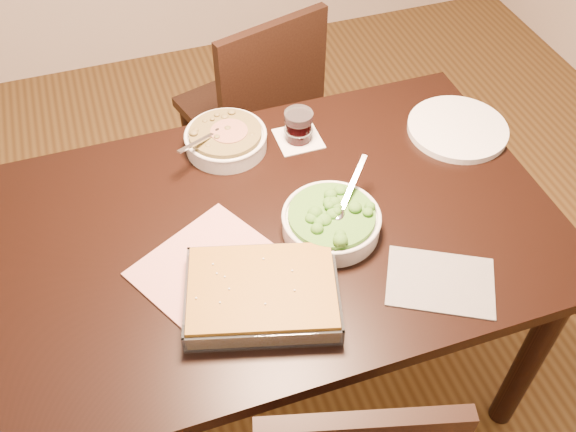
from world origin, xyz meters
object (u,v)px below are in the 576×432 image
object	(u,v)px
stew_bowl	(226,139)
broccoli_bowl	(331,221)
wine_tumbler	(299,125)
baking_dish	(262,294)
table	(279,248)
chair_far	(257,106)
dinner_plate	(458,129)

from	to	relation	value
stew_bowl	broccoli_bowl	size ratio (longest dim) A/B	0.94
wine_tumbler	baking_dish	bearing A→B (deg)	-117.47
stew_bowl	table	bearing A→B (deg)	-81.30
table	baking_dish	size ratio (longest dim) A/B	3.54
stew_bowl	wine_tumbler	world-z (taller)	wine_tumbler
stew_bowl	chair_far	bearing A→B (deg)	64.73
table	baking_dish	distance (m)	0.27
table	broccoli_bowl	bearing A→B (deg)	-27.67
stew_bowl	broccoli_bowl	distance (m)	0.42
stew_bowl	dinner_plate	size ratio (longest dim) A/B	0.80
broccoli_bowl	chair_far	bearing A→B (deg)	86.29
dinner_plate	baking_dish	bearing A→B (deg)	-151.23
chair_far	dinner_plate	bearing A→B (deg)	108.49
wine_tumbler	chair_far	distance (m)	0.59
stew_bowl	dinner_plate	world-z (taller)	stew_bowl
baking_dish	wine_tumbler	bearing A→B (deg)	77.95
table	stew_bowl	world-z (taller)	stew_bowl
baking_dish	wine_tumbler	xyz separation A→B (m)	(0.26, 0.50, 0.02)
table	stew_bowl	distance (m)	0.35
table	chair_far	bearing A→B (deg)	77.69
wine_tumbler	table	bearing A→B (deg)	-118.04
broccoli_bowl	chair_far	size ratio (longest dim) A/B	0.28
stew_bowl	chair_far	distance (m)	0.59
table	stew_bowl	bearing A→B (deg)	98.70
wine_tumbler	dinner_plate	distance (m)	0.46
stew_bowl	baking_dish	size ratio (longest dim) A/B	0.58
dinner_plate	chair_far	world-z (taller)	chair_far
table	dinner_plate	world-z (taller)	dinner_plate
chair_far	stew_bowl	bearing A→B (deg)	48.33
dinner_plate	chair_far	bearing A→B (deg)	124.89
stew_bowl	dinner_plate	distance (m)	0.67
stew_bowl	broccoli_bowl	bearing A→B (deg)	-66.50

